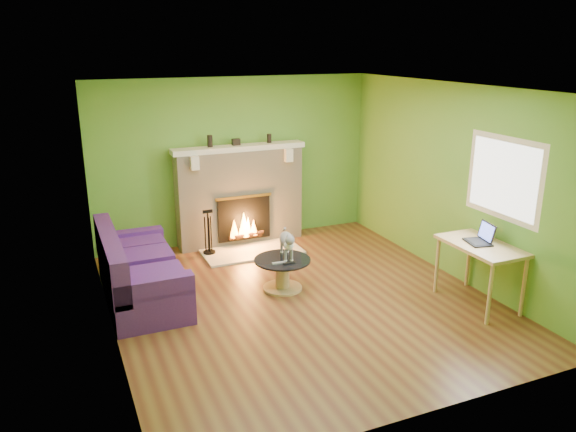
% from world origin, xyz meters
% --- Properties ---
extents(floor, '(5.00, 5.00, 0.00)m').
position_xyz_m(floor, '(0.00, 0.00, 0.00)').
color(floor, '#592C19').
rests_on(floor, ground).
extents(ceiling, '(5.00, 5.00, 0.00)m').
position_xyz_m(ceiling, '(0.00, 0.00, 2.60)').
color(ceiling, white).
rests_on(ceiling, wall_back).
extents(wall_back, '(5.00, 0.00, 5.00)m').
position_xyz_m(wall_back, '(0.00, 2.50, 1.30)').
color(wall_back, '#519230').
rests_on(wall_back, floor).
extents(wall_front, '(5.00, 0.00, 5.00)m').
position_xyz_m(wall_front, '(0.00, -2.50, 1.30)').
color(wall_front, '#519230').
rests_on(wall_front, floor).
extents(wall_left, '(0.00, 5.00, 5.00)m').
position_xyz_m(wall_left, '(-2.25, 0.00, 1.30)').
color(wall_left, '#519230').
rests_on(wall_left, floor).
extents(wall_right, '(0.00, 5.00, 5.00)m').
position_xyz_m(wall_right, '(2.25, 0.00, 1.30)').
color(wall_right, '#519230').
rests_on(wall_right, floor).
extents(window_frame, '(0.00, 1.20, 1.20)m').
position_xyz_m(window_frame, '(2.24, -0.90, 1.55)').
color(window_frame, silver).
rests_on(window_frame, wall_right).
extents(window_pane, '(0.00, 1.06, 1.06)m').
position_xyz_m(window_pane, '(2.23, -0.90, 1.55)').
color(window_pane, white).
rests_on(window_pane, wall_right).
extents(fireplace, '(2.10, 0.46, 1.58)m').
position_xyz_m(fireplace, '(0.00, 2.32, 0.77)').
color(fireplace, '#BCB39C').
rests_on(fireplace, floor).
extents(hearth, '(1.50, 0.75, 0.03)m').
position_xyz_m(hearth, '(0.00, 1.80, 0.01)').
color(hearth, beige).
rests_on(hearth, floor).
extents(mantel, '(2.10, 0.28, 0.08)m').
position_xyz_m(mantel, '(0.00, 2.30, 1.54)').
color(mantel, silver).
rests_on(mantel, fireplace).
extents(sofa, '(0.89, 1.96, 0.88)m').
position_xyz_m(sofa, '(-1.86, 0.84, 0.34)').
color(sofa, '#451C6A').
rests_on(sofa, floor).
extents(coffee_table, '(0.73, 0.73, 0.42)m').
position_xyz_m(coffee_table, '(-0.08, 0.38, 0.24)').
color(coffee_table, tan).
rests_on(coffee_table, floor).
extents(desk, '(0.61, 1.05, 0.78)m').
position_xyz_m(desk, '(1.95, -0.96, 0.68)').
color(desk, tan).
rests_on(desk, floor).
extents(cat, '(0.37, 0.66, 0.39)m').
position_xyz_m(cat, '(-0.00, 0.43, 0.61)').
color(cat, slate).
rests_on(cat, coffee_table).
extents(remote_silver, '(0.17, 0.06, 0.02)m').
position_xyz_m(remote_silver, '(-0.18, 0.26, 0.42)').
color(remote_silver, gray).
rests_on(remote_silver, coffee_table).
extents(remote_black, '(0.16, 0.05, 0.02)m').
position_xyz_m(remote_black, '(-0.06, 0.20, 0.42)').
color(remote_black, black).
rests_on(remote_black, coffee_table).
extents(laptop, '(0.34, 0.37, 0.24)m').
position_xyz_m(laptop, '(1.93, -0.91, 0.90)').
color(laptop, black).
rests_on(laptop, desk).
extents(fire_tools, '(0.18, 0.18, 0.69)m').
position_xyz_m(fire_tools, '(-0.63, 1.95, 0.37)').
color(fire_tools, black).
rests_on(fire_tools, hearth).
extents(mantel_vase_left, '(0.08, 0.08, 0.18)m').
position_xyz_m(mantel_vase_left, '(-0.45, 2.33, 1.67)').
color(mantel_vase_left, black).
rests_on(mantel_vase_left, mantel).
extents(mantel_vase_right, '(0.07, 0.07, 0.14)m').
position_xyz_m(mantel_vase_right, '(0.51, 2.33, 1.65)').
color(mantel_vase_right, black).
rests_on(mantel_vase_right, mantel).
extents(mantel_box, '(0.12, 0.08, 0.10)m').
position_xyz_m(mantel_box, '(-0.04, 2.33, 1.63)').
color(mantel_box, black).
rests_on(mantel_box, mantel).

